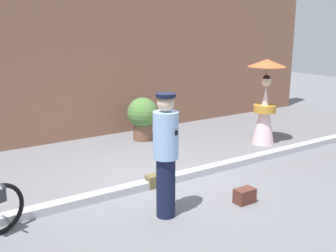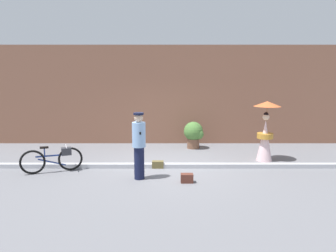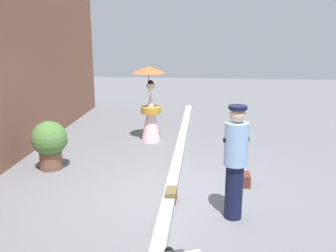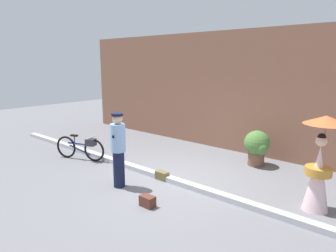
# 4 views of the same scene
# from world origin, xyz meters

# --- Properties ---
(ground_plane) EXTENTS (30.00, 30.00, 0.00)m
(ground_plane) POSITION_xyz_m (0.00, 0.00, 0.00)
(ground_plane) COLOR slate
(sidewalk_curb) EXTENTS (14.00, 0.20, 0.12)m
(sidewalk_curb) POSITION_xyz_m (0.00, 0.00, 0.06)
(sidewalk_curb) COLOR #B2B2B7
(sidewalk_curb) RESTS_ON ground_plane
(person_officer) EXTENTS (0.34, 0.38, 1.71)m
(person_officer) POSITION_xyz_m (-0.61, -1.00, 0.92)
(person_officer) COLOR #141938
(person_officer) RESTS_ON ground_plane
(person_with_parasol) EXTENTS (0.82, 0.82, 1.85)m
(person_with_parasol) POSITION_xyz_m (3.13, 0.78, 0.94)
(person_with_parasol) COLOR silver
(person_with_parasol) RESTS_ON ground_plane
(potted_plant_by_door) EXTENTS (0.71, 0.70, 0.98)m
(potted_plant_by_door) POSITION_xyz_m (1.07, 2.49, 0.55)
(potted_plant_by_door) COLOR brown
(potted_plant_by_door) RESTS_ON ground_plane
(backpack_on_pavement) EXTENTS (0.33, 0.18, 0.20)m
(backpack_on_pavement) POSITION_xyz_m (-0.17, -0.03, 0.11)
(backpack_on_pavement) COLOR brown
(backpack_on_pavement) RESTS_ON ground_plane
(backpack_spare) EXTENTS (0.31, 0.19, 0.22)m
(backpack_spare) POSITION_xyz_m (0.59, -1.29, 0.11)
(backpack_spare) COLOR #592D23
(backpack_spare) RESTS_ON ground_plane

